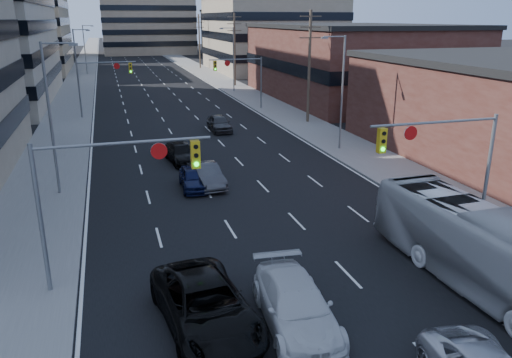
{
  "coord_description": "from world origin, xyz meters",
  "views": [
    {
      "loc": [
        -7.2,
        -10.75,
        10.24
      ],
      "look_at": [
        -0.12,
        13.07,
        2.2
      ],
      "focal_mm": 35.0,
      "sensor_mm": 36.0,
      "label": 1
    }
  ],
  "objects": [
    {
      "name": "signal_near_right",
      "position": [
        7.45,
        8.0,
        4.33
      ],
      "size": [
        6.59,
        0.33,
        6.0
      ],
      "color": "slate",
      "rests_on": "ground"
    },
    {
      "name": "sedan_black_far",
      "position": [
        -2.3,
        25.08,
        0.69
      ],
      "size": [
        2.46,
        4.91,
        1.37
      ],
      "primitive_type": "imported",
      "rotation": [
        0.0,
        0.0,
        0.12
      ],
      "color": "black",
      "rests_on": "ground"
    },
    {
      "name": "white_van",
      "position": [
        -1.6,
        3.25,
        0.8
      ],
      "size": [
        2.67,
        5.69,
        1.61
      ],
      "primitive_type": "imported",
      "rotation": [
        0.0,
        0.0,
        -0.08
      ],
      "color": "beige",
      "rests_on": "ground"
    },
    {
      "name": "streetlight_left_near",
      "position": [
        -10.34,
        20.0,
        5.05
      ],
      "size": [
        2.03,
        0.22,
        9.0
      ],
      "color": "slate",
      "rests_on": "ground"
    },
    {
      "name": "streetlight_right_far",
      "position": [
        10.34,
        60.0,
        5.05
      ],
      "size": [
        2.03,
        0.22,
        9.0
      ],
      "color": "slate",
      "rests_on": "ground"
    },
    {
      "name": "signal_far_right",
      "position": [
        7.68,
        45.0,
        4.3
      ],
      "size": [
        6.09,
        0.33,
        6.0
      ],
      "color": "slate",
      "rests_on": "ground"
    },
    {
      "name": "office_left_far",
      "position": [
        -24.0,
        100.0,
        8.0
      ],
      "size": [
        20.0,
        30.0,
        16.0
      ],
      "primitive_type": "cube",
      "color": "gray",
      "rests_on": "ground"
    },
    {
      "name": "sidewalk_left",
      "position": [
        -11.5,
        130.0,
        0.07
      ],
      "size": [
        5.0,
        300.0,
        0.15
      ],
      "primitive_type": "cube",
      "color": "slate",
      "rests_on": "ground"
    },
    {
      "name": "sidewalk_right",
      "position": [
        11.5,
        130.0,
        0.07
      ],
      "size": [
        5.0,
        300.0,
        0.15
      ],
      "primitive_type": "cube",
      "color": "slate",
      "rests_on": "ground"
    },
    {
      "name": "sedan_blue",
      "position": [
        -2.49,
        18.85,
        0.68
      ],
      "size": [
        1.75,
        4.04,
        1.36
      ],
      "primitive_type": "imported",
      "rotation": [
        0.0,
        0.0,
        -0.04
      ],
      "color": "#0C1233",
      "rests_on": "ground"
    },
    {
      "name": "transit_bus",
      "position": [
        6.36,
        3.56,
        1.62
      ],
      "size": [
        3.06,
        11.74,
        3.25
      ],
      "primitive_type": "imported",
      "rotation": [
        0.0,
        0.0,
        0.03
      ],
      "color": "#B9B9B9",
      "rests_on": "ground"
    },
    {
      "name": "bg_block_left",
      "position": [
        -28.0,
        140.0,
        10.0
      ],
      "size": [
        24.0,
        24.0,
        20.0
      ],
      "primitive_type": "cube",
      "color": "#ADA089",
      "rests_on": "ground"
    },
    {
      "name": "utility_pole_block",
      "position": [
        12.2,
        36.0,
        5.78
      ],
      "size": [
        2.2,
        0.28,
        11.0
      ],
      "color": "#4C3D2D",
      "rests_on": "ground"
    },
    {
      "name": "signal_near_left",
      "position": [
        -7.45,
        8.0,
        4.33
      ],
      "size": [
        6.59,
        0.33,
        6.0
      ],
      "color": "slate",
      "rests_on": "ground"
    },
    {
      "name": "streetlight_right_near",
      "position": [
        10.34,
        25.0,
        5.05
      ],
      "size": [
        2.03,
        0.22,
        9.0
      ],
      "color": "slate",
      "rests_on": "ground"
    },
    {
      "name": "sedan_grey_right",
      "position": [
        2.71,
        34.78,
        0.76
      ],
      "size": [
        1.85,
        4.5,
        1.53
      ],
      "primitive_type": "imported",
      "rotation": [
        0.0,
        0.0,
        0.01
      ],
      "color": "#313133",
      "rests_on": "ground"
    },
    {
      "name": "utility_pole_midblock",
      "position": [
        12.2,
        66.0,
        5.78
      ],
      "size": [
        2.2,
        0.28,
        11.0
      ],
      "color": "#4C3D2D",
      "rests_on": "ground"
    },
    {
      "name": "streetlight_left_mid",
      "position": [
        -10.34,
        55.0,
        5.05
      ],
      "size": [
        2.03,
        0.22,
        9.0
      ],
      "color": "slate",
      "rests_on": "ground"
    },
    {
      "name": "streetlight_left_far",
      "position": [
        -10.34,
        90.0,
        5.05
      ],
      "size": [
        2.03,
        0.22,
        9.0
      ],
      "color": "slate",
      "rests_on": "ground"
    },
    {
      "name": "bg_block_right",
      "position": [
        32.0,
        130.0,
        6.0
      ],
      "size": [
        22.0,
        22.0,
        12.0
      ],
      "primitive_type": "cube",
      "color": "gray",
      "rests_on": "ground"
    },
    {
      "name": "sedan_grey_center",
      "position": [
        -1.6,
        19.11,
        0.72
      ],
      "size": [
        1.88,
        4.47,
        1.43
      ],
      "primitive_type": "imported",
      "rotation": [
        0.0,
        0.0,
        0.09
      ],
      "color": "#37373A",
      "rests_on": "ground"
    },
    {
      "name": "office_right_far",
      "position": [
        25.0,
        88.0,
        7.0
      ],
      "size": [
        22.0,
        28.0,
        14.0
      ],
      "primitive_type": "cube",
      "color": "gray",
      "rests_on": "ground"
    },
    {
      "name": "storefront_right_mid",
      "position": [
        24.0,
        50.0,
        4.5
      ],
      "size": [
        20.0,
        30.0,
        9.0
      ],
      "primitive_type": "cube",
      "color": "#472119",
      "rests_on": "ground"
    },
    {
      "name": "utility_pole_distant",
      "position": [
        12.2,
        96.0,
        5.78
      ],
      "size": [
        2.2,
        0.28,
        11.0
      ],
      "color": "#4C3D2D",
      "rests_on": "ground"
    },
    {
      "name": "signal_far_left",
      "position": [
        -7.68,
        45.0,
        4.3
      ],
      "size": [
        6.09,
        0.33,
        6.0
      ],
      "color": "slate",
      "rests_on": "ground"
    },
    {
      "name": "road_surface",
      "position": [
        0.0,
        130.0,
        0.01
      ],
      "size": [
        18.0,
        300.0,
        0.02
      ],
      "primitive_type": "cube",
      "color": "black",
      "rests_on": "ground"
    },
    {
      "name": "black_pickup",
      "position": [
        -4.6,
        4.05,
        0.85
      ],
      "size": [
        3.48,
        6.38,
        1.7
      ],
      "primitive_type": "imported",
      "rotation": [
        0.0,
        0.0,
        0.11
      ],
      "color": "black",
      "rests_on": "ground"
    }
  ]
}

